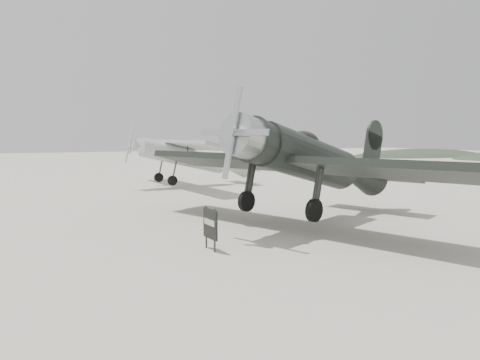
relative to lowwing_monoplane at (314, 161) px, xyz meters
name	(u,v)px	position (x,y,z in m)	size (l,w,h in m)	color
ground	(257,230)	(-2.60, -0.37, -2.32)	(160.00, 160.00, 0.00)	#ADAB9A
hill_northeast	(421,156)	(47.40, 39.63, -2.32)	(32.00, 16.00, 5.20)	#323C2C
lowwing_monoplane	(314,161)	(0.00, 0.00, 0.00)	(9.90, 13.42, 4.38)	black
highwing_monoplane	(188,153)	(-0.14, 14.03, -0.18)	(8.58, 12.08, 3.42)	#AFB2B5
sign_board	(210,225)	(-5.15, -2.37, -1.57)	(0.11, 0.86, 1.24)	#333333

